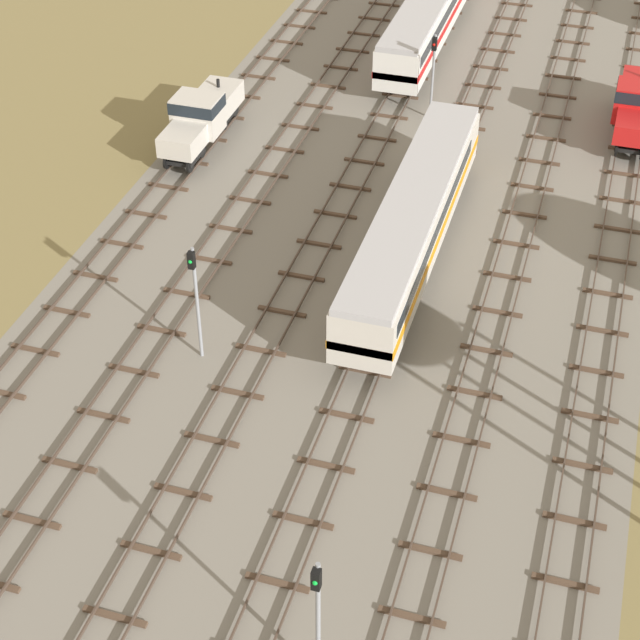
# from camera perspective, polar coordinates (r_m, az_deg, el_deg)

# --- Properties ---
(ground_plane) EXTENTS (480.00, 480.00, 0.00)m
(ground_plane) POSITION_cam_1_polar(r_m,az_deg,el_deg) (53.66, 2.61, 4.01)
(ground_plane) COLOR olive
(ballast_bed) EXTENTS (28.55, 176.00, 0.01)m
(ballast_bed) POSITION_cam_1_polar(r_m,az_deg,el_deg) (53.66, 2.61, 4.01)
(ballast_bed) COLOR gray
(ballast_bed) RESTS_ON ground
(track_far_left) EXTENTS (2.40, 126.00, 0.29)m
(track_far_left) POSITION_cam_1_polar(r_m,az_deg,el_deg) (58.06, -8.98, 6.60)
(track_far_left) COLOR #47382D
(track_far_left) RESTS_ON ground
(track_left) EXTENTS (2.40, 126.00, 0.29)m
(track_left) POSITION_cam_1_polar(r_m,az_deg,el_deg) (56.30, -4.41, 5.90)
(track_left) COLOR #47382D
(track_left) RESTS_ON ground
(track_centre_left) EXTENTS (2.40, 126.00, 0.29)m
(track_centre_left) POSITION_cam_1_polar(r_m,az_deg,el_deg) (54.92, 0.41, 5.11)
(track_centre_left) COLOR #47382D
(track_centre_left) RESTS_ON ground
(track_centre) EXTENTS (2.40, 126.00, 0.29)m
(track_centre) POSITION_cam_1_polar(r_m,az_deg,el_deg) (53.96, 5.42, 4.25)
(track_centre) COLOR #47382D
(track_centre) RESTS_ON ground
(track_centre_right) EXTENTS (2.40, 126.00, 0.29)m
(track_centre_right) POSITION_cam_1_polar(r_m,az_deg,el_deg) (53.44, 10.56, 3.34)
(track_centre_right) COLOR #47382D
(track_centre_right) RESTS_ON ground
(track_right) EXTENTS (2.40, 126.00, 0.29)m
(track_right) POSITION_cam_1_polar(r_m,az_deg,el_deg) (53.36, 15.75, 2.38)
(track_right) COLOR #47382D
(track_right) RESTS_ON ground
(diesel_railcar_centre_nearest) EXTENTS (2.96, 20.50, 3.80)m
(diesel_railcar_centre_nearest) POSITION_cam_1_polar(r_m,az_deg,el_deg) (51.22, 5.16, 5.53)
(diesel_railcar_centre_nearest) COLOR beige
(diesel_railcar_centre_nearest) RESTS_ON ground
(shunter_loco_far_left_near) EXTENTS (2.74, 8.46, 3.10)m
(shunter_loco_far_left_near) POSITION_cam_1_polar(r_m,az_deg,el_deg) (62.41, -6.60, 11.18)
(shunter_loco_far_left_near) COLOR beige
(shunter_loco_far_left_near) RESTS_ON ground
(shunter_loco_right_mid) EXTENTS (2.74, 8.46, 3.10)m
(shunter_loco_right_mid) POSITION_cam_1_polar(r_m,az_deg,el_deg) (66.18, 17.12, 11.36)
(shunter_loco_right_mid) COLOR red
(shunter_loco_right_mid) RESTS_ON ground
(diesel_railcar_centre_left_midfar) EXTENTS (2.96, 20.50, 3.80)m
(diesel_railcar_centre_left_midfar) POSITION_cam_1_polar(r_m,az_deg,el_deg) (75.14, 6.06, 16.53)
(diesel_railcar_centre_left_midfar) COLOR white
(diesel_railcar_centre_left_midfar) RESTS_ON ground
(signal_post_nearest) EXTENTS (0.28, 0.47, 5.88)m
(signal_post_nearest) POSITION_cam_1_polar(r_m,az_deg,el_deg) (44.69, -6.90, 1.63)
(signal_post_nearest) COLOR gray
(signal_post_nearest) RESTS_ON ground
(signal_post_near) EXTENTS (0.28, 0.47, 5.67)m
(signal_post_near) POSITION_cam_1_polar(r_m,az_deg,el_deg) (32.89, -0.14, -15.66)
(signal_post_near) COLOR gray
(signal_post_near) RESTS_ON ground
(signal_post_mid) EXTENTS (0.28, 0.47, 5.45)m
(signal_post_mid) POSITION_cam_1_polar(r_m,az_deg,el_deg) (64.97, 6.27, 13.76)
(signal_post_mid) COLOR gray
(signal_post_mid) RESTS_ON ground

